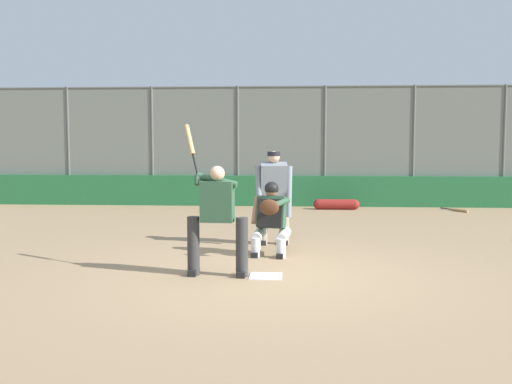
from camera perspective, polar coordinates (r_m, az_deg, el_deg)
The scene contains 11 objects.
ground_plane at distance 8.09m, azimuth 0.93°, elevation -8.05°, with size 160.00×160.00×0.00m, color #9E7F5B.
home_plate_marker at distance 8.09m, azimuth 0.93°, elevation -8.01°, with size 0.43×0.43×0.01m, color white.
backstop_fence at distance 16.61m, azimuth 2.40°, elevation 4.68°, with size 16.94×0.08×3.31m.
padding_wall at distance 16.57m, azimuth 2.38°, elevation 0.10°, with size 16.52×0.18×0.84m, color #236638.
bleachers_beyond at distance 18.83m, azimuth 6.04°, elevation 0.55°, with size 11.80×1.95×1.16m.
batter_at_plate at distance 8.03m, azimuth -3.76°, elevation -2.32°, with size 0.94×0.65×2.04m.
catcher_behind_plate at distance 9.44m, azimuth 1.40°, elevation -2.45°, with size 0.64×0.78×1.17m.
umpire_home at distance 10.38m, azimuth 1.69°, elevation -0.27°, with size 0.66×0.44×1.64m.
spare_bat_near_backstop at distance 16.19m, azimuth 18.65°, elevation -1.64°, with size 0.53×0.77×0.07m.
spare_bat_by_padding at distance 15.32m, azimuth -3.60°, elevation -1.75°, with size 0.83×0.34×0.07m.
equipment_bag_dugout_side at distance 15.91m, azimuth 7.65°, elevation -1.17°, with size 1.22×0.27×0.27m.
Camera 1 is at (-0.38, 7.88, 1.82)m, focal length 42.00 mm.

